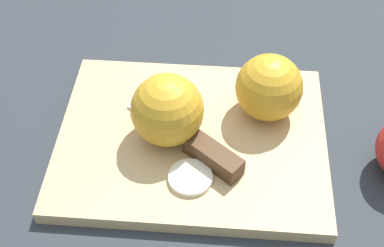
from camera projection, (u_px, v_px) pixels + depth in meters
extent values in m
plane|color=#282D33|center=(192.00, 144.00, 0.64)|extent=(4.00, 4.00, 0.00)
cube|color=tan|center=(192.00, 140.00, 0.64)|extent=(0.33, 0.26, 0.02)
sphere|color=gold|center=(269.00, 87.00, 0.63)|extent=(0.08, 0.08, 0.08)
cylinder|color=#EFE5C6|center=(269.00, 83.00, 0.63)|extent=(0.08, 0.01, 0.07)
sphere|color=gold|center=(167.00, 109.00, 0.60)|extent=(0.08, 0.08, 0.08)
cylinder|color=#EFE5C6|center=(173.00, 107.00, 0.60)|extent=(0.04, 0.07, 0.08)
cube|color=silver|center=(159.00, 124.00, 0.64)|extent=(0.08, 0.07, 0.00)
cube|color=#472D19|center=(213.00, 156.00, 0.59)|extent=(0.07, 0.07, 0.02)
cylinder|color=#EFE5C6|center=(193.00, 178.00, 0.58)|extent=(0.05, 0.05, 0.01)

